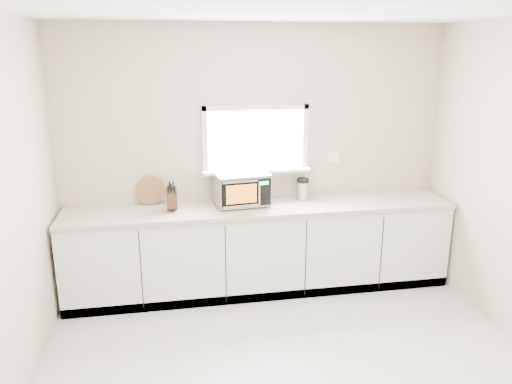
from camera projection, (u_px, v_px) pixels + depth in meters
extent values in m
cube|color=#C3B49B|center=(255.00, 158.00, 5.20)|extent=(4.00, 0.02, 2.70)
cube|color=white|center=(256.00, 139.00, 5.13)|extent=(1.00, 0.02, 0.60)
cube|color=white|center=(257.00, 171.00, 5.16)|extent=(1.12, 0.16, 0.03)
cube|color=white|center=(256.00, 107.00, 5.03)|extent=(1.10, 0.04, 0.05)
cube|color=white|center=(256.00, 170.00, 5.21)|extent=(1.10, 0.04, 0.05)
cube|color=white|center=(205.00, 141.00, 5.03)|extent=(0.05, 0.04, 0.70)
cube|color=white|center=(305.00, 138.00, 5.21)|extent=(0.05, 0.04, 0.70)
cube|color=white|center=(333.00, 158.00, 5.35)|extent=(0.12, 0.01, 0.12)
cube|color=silver|center=(261.00, 250.00, 5.17)|extent=(3.92, 0.60, 0.88)
cube|color=#BAAC99|center=(261.00, 208.00, 5.03)|extent=(3.92, 0.64, 0.04)
cylinder|color=black|center=(224.00, 210.00, 4.88)|extent=(0.02, 0.02, 0.02)
cylinder|color=black|center=(217.00, 201.00, 5.16)|extent=(0.02, 0.02, 0.02)
cylinder|color=black|center=(266.00, 206.00, 5.00)|extent=(0.02, 0.02, 0.02)
cylinder|color=black|center=(257.00, 198.00, 5.28)|extent=(0.02, 0.02, 0.02)
cube|color=#ACAEB4|center=(241.00, 188.00, 5.03)|extent=(0.56, 0.45, 0.31)
cube|color=black|center=(247.00, 193.00, 4.85)|extent=(0.49, 0.07, 0.27)
cube|color=orange|center=(242.00, 194.00, 4.83)|extent=(0.30, 0.04, 0.19)
cylinder|color=silver|center=(259.00, 193.00, 4.86)|extent=(0.02, 0.02, 0.24)
cube|color=black|center=(264.00, 192.00, 4.89)|extent=(0.12, 0.02, 0.27)
cube|color=#19FF33|center=(264.00, 183.00, 4.86)|extent=(0.09, 0.01, 0.03)
cube|color=silver|center=(241.00, 173.00, 4.99)|extent=(0.56, 0.45, 0.01)
cube|color=#4A2D1A|center=(172.00, 198.00, 4.87)|extent=(0.10, 0.21, 0.25)
cube|color=black|center=(168.00, 189.00, 4.79)|extent=(0.01, 0.04, 0.09)
cube|color=black|center=(171.00, 188.00, 4.79)|extent=(0.01, 0.04, 0.09)
cube|color=black|center=(174.00, 190.00, 4.80)|extent=(0.01, 0.04, 0.09)
cube|color=black|center=(170.00, 186.00, 4.78)|extent=(0.01, 0.04, 0.09)
cube|color=black|center=(173.00, 186.00, 4.79)|extent=(0.01, 0.04, 0.09)
cylinder|color=#955D39|center=(150.00, 191.00, 5.04)|extent=(0.29, 0.07, 0.29)
cylinder|color=#ACAEB4|center=(303.00, 191.00, 5.23)|extent=(0.16, 0.16, 0.19)
cylinder|color=black|center=(303.00, 180.00, 5.20)|extent=(0.15, 0.15, 0.04)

